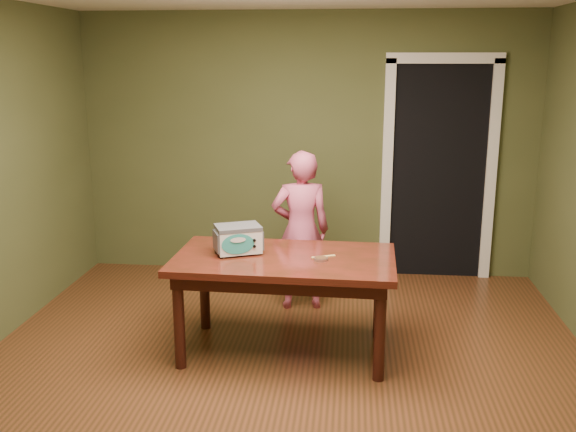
# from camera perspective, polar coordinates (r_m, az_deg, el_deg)

# --- Properties ---
(floor) EXTENTS (5.00, 5.00, 0.00)m
(floor) POSITION_cam_1_polar(r_m,az_deg,el_deg) (4.43, -0.84, -15.22)
(floor) COLOR brown
(floor) RESTS_ON ground
(room_shell) EXTENTS (4.52, 5.02, 2.61)m
(room_shell) POSITION_cam_1_polar(r_m,az_deg,el_deg) (3.89, -0.93, 7.29)
(room_shell) COLOR #4C532C
(room_shell) RESTS_ON ground
(doorway) EXTENTS (1.10, 0.66, 2.25)m
(doorway) POSITION_cam_1_polar(r_m,az_deg,el_deg) (6.77, 12.91, 4.21)
(doorway) COLOR black
(doorway) RESTS_ON ground
(dining_table) EXTENTS (1.63, 0.95, 0.75)m
(dining_table) POSITION_cam_1_polar(r_m,az_deg,el_deg) (4.70, -0.34, -4.77)
(dining_table) COLOR #35170C
(dining_table) RESTS_ON floor
(toy_oven) EXTENTS (0.39, 0.33, 0.21)m
(toy_oven) POSITION_cam_1_polar(r_m,az_deg,el_deg) (4.73, -4.46, -1.98)
(toy_oven) COLOR #4C4F54
(toy_oven) RESTS_ON dining_table
(baking_pan) EXTENTS (0.10, 0.10, 0.02)m
(baking_pan) POSITION_cam_1_polar(r_m,az_deg,el_deg) (4.58, 2.93, -3.81)
(baking_pan) COLOR silver
(baking_pan) RESTS_ON dining_table
(spatula) EXTENTS (0.17, 0.10, 0.01)m
(spatula) POSITION_cam_1_polar(r_m,az_deg,el_deg) (4.66, 3.17, -3.62)
(spatula) COLOR #DDB460
(spatula) RESTS_ON dining_table
(child) EXTENTS (0.57, 0.43, 1.40)m
(child) POSITION_cam_1_polar(r_m,az_deg,el_deg) (5.55, 1.15, -1.30)
(child) COLOR #CD5477
(child) RESTS_ON floor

